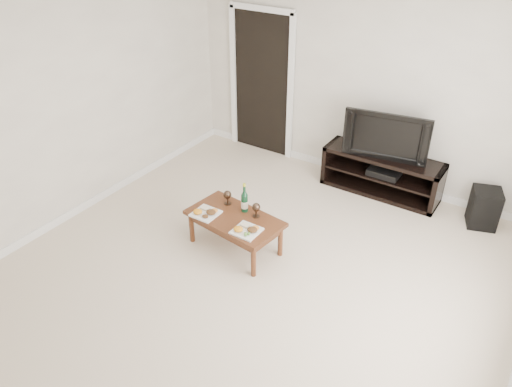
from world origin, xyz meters
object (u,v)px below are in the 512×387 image
object	(u,v)px
media_console	(381,174)
subwoofer	(484,208)
television	(388,134)
coffee_table	(235,233)

from	to	relation	value
media_console	subwoofer	size ratio (longest dim) A/B	3.21
television	media_console	bearing A→B (deg)	170.60
television	subwoofer	xyz separation A→B (m)	(1.30, -0.04, -0.62)
television	coffee_table	distance (m)	2.32
subwoofer	television	bearing A→B (deg)	159.12
media_console	subwoofer	xyz separation A→B (m)	(1.30, -0.04, -0.04)
media_console	subwoofer	bearing A→B (deg)	-1.98
subwoofer	coffee_table	size ratio (longest dim) A/B	0.46
media_console	television	world-z (taller)	television
subwoofer	media_console	bearing A→B (deg)	159.12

